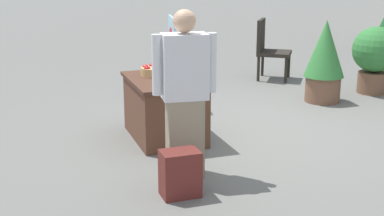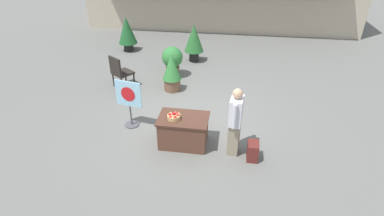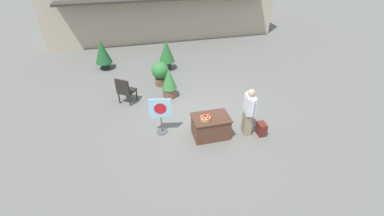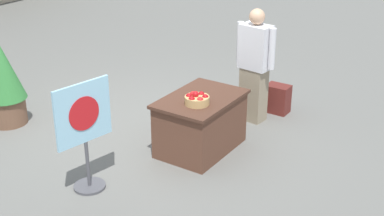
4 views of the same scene
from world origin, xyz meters
name	(u,v)px [view 2 (image 2 of 4)]	position (x,y,z in m)	size (l,w,h in m)	color
ground_plane	(191,120)	(0.00, 0.00, 0.00)	(120.00, 120.00, 0.00)	slate
display_table	(183,131)	(-0.01, -1.02, 0.36)	(1.15, 0.79, 0.71)	brown
apple_basket	(174,116)	(-0.21, -1.09, 0.78)	(0.30, 0.30, 0.16)	tan
person_visitor	(235,122)	(1.15, -1.16, 0.82)	(0.31, 0.61, 1.61)	gray
backpack	(253,151)	(1.58, -1.34, 0.21)	(0.24, 0.34, 0.42)	maroon
poster_board	(129,101)	(-1.48, -0.47, 0.71)	(0.69, 0.36, 1.26)	#4C4C51
patio_chair	(120,71)	(-2.52, 1.59, 0.57)	(0.77, 0.77, 1.04)	#28231E
potted_plant_near_right	(194,40)	(-0.53, 4.18, 0.84)	(0.72, 0.72, 1.42)	black
potted_plant_far_left	(127,31)	(-3.41, 4.92, 0.81)	(0.76, 0.76, 1.40)	black
potted_plant_far_right	(172,71)	(-0.85, 1.66, 0.64)	(0.58, 0.58, 1.21)	brown
potted_plant_near_left	(172,60)	(-1.05, 2.69, 0.60)	(0.71, 0.71, 1.04)	brown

